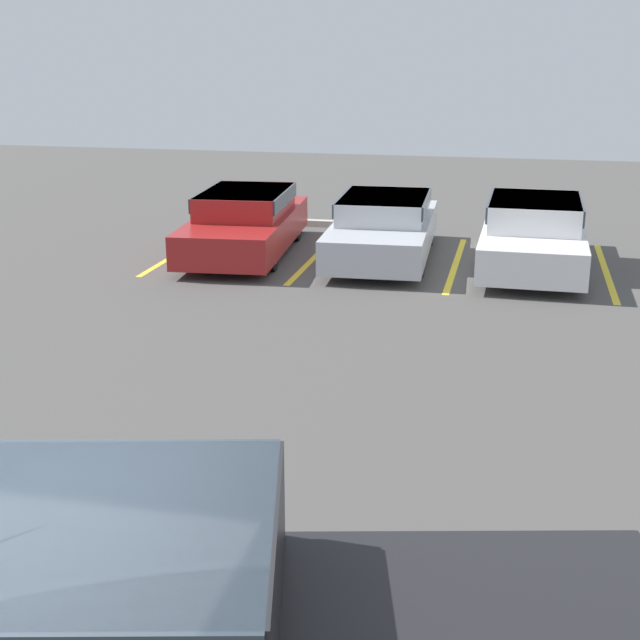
{
  "coord_description": "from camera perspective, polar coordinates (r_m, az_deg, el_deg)",
  "views": [
    {
      "loc": [
        2.71,
        -3.57,
        4.02
      ],
      "look_at": [
        0.59,
        5.9,
        1.0
      ],
      "focal_mm": 50.0,
      "sensor_mm": 36.0,
      "label": 1
    }
  ],
  "objects": [
    {
      "name": "stall_stripe_d",
      "position": [
        17.25,
        17.83,
        2.98
      ],
      "size": [
        0.12,
        4.52,
        0.01
      ],
      "primitive_type": "cube",
      "color": "yellow",
      "rests_on": "ground_plane"
    },
    {
      "name": "stall_stripe_b",
      "position": [
        17.59,
        -0.31,
        4.08
      ],
      "size": [
        0.12,
        4.52,
        0.01
      ],
      "primitive_type": "cube",
      "color": "yellow",
      "rests_on": "ground_plane"
    },
    {
      "name": "stall_stripe_a",
      "position": [
        18.38,
        -8.72,
        4.46
      ],
      "size": [
        0.12,
        4.52,
        0.01
      ],
      "primitive_type": "cube",
      "color": "yellow",
      "rests_on": "ground_plane"
    },
    {
      "name": "parked_sedan_b",
      "position": [
        17.4,
        4.09,
        6.06
      ],
      "size": [
        1.99,
        4.69,
        1.21
      ],
      "rotation": [
        0.0,
        0.0,
        -1.53
      ],
      "color": "#B7BABF",
      "rests_on": "ground_plane"
    },
    {
      "name": "parked_sedan_c",
      "position": [
        17.06,
        13.5,
        5.53
      ],
      "size": [
        1.89,
        4.6,
        1.28
      ],
      "rotation": [
        0.0,
        0.0,
        -1.58
      ],
      "color": "silver",
      "rests_on": "ground_plane"
    },
    {
      "name": "stall_stripe_c",
      "position": [
        17.2,
        8.68,
        3.58
      ],
      "size": [
        0.12,
        4.52,
        0.01
      ],
      "primitive_type": "cube",
      "color": "yellow",
      "rests_on": "ground_plane"
    },
    {
      "name": "parked_sedan_a",
      "position": [
        17.83,
        -4.81,
        6.37
      ],
      "size": [
        2.14,
        4.79,
        1.25
      ],
      "rotation": [
        0.0,
        0.0,
        -1.49
      ],
      "color": "maroon",
      "rests_on": "ground_plane"
    },
    {
      "name": "wheel_stop_curb",
      "position": [
        20.67,
        -1.31,
        6.27
      ],
      "size": [
        1.7,
        0.2,
        0.14
      ],
      "primitive_type": "cube",
      "color": "#B7B2A8",
      "rests_on": "ground_plane"
    }
  ]
}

